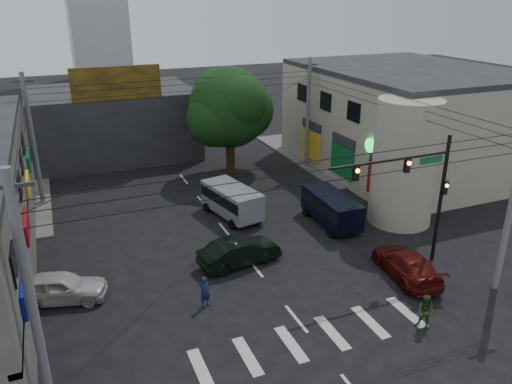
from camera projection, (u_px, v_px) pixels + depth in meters
ground at (270, 286)px, 25.43m from camera, size 160.00×160.00×0.00m
sidewalk_far_right at (366, 150)px, 47.25m from camera, size 16.00×16.00×0.15m
building_right at (404, 121)px, 41.50m from camera, size 14.00×18.00×8.00m
corner_column at (405, 163)px, 31.29m from camera, size 4.00×4.00×8.00m
building_far at (114, 122)px, 45.22m from camera, size 14.00×10.00×6.00m
billboard at (116, 83)px, 39.42m from camera, size 7.00×0.30×2.60m
street_tree at (229, 108)px, 39.42m from camera, size 6.40×6.40×8.70m
traffic_gantry at (418, 183)px, 25.56m from camera, size 7.10×0.35×7.20m
utility_pole_near_left at (32, 302)px, 16.14m from camera, size 0.32×0.32×9.20m
utility_pole_near_right at (512, 204)px, 23.60m from camera, size 0.32×0.32×9.20m
utility_pole_far_left at (33, 141)px, 33.73m from camera, size 0.32×0.32×9.20m
utility_pole_far_right at (308, 114)px, 41.19m from camera, size 0.32×0.32×9.20m
dark_sedan at (240, 252)px, 27.23m from camera, size 2.90×5.02×1.50m
white_compact at (60, 287)px, 23.96m from camera, size 4.00×5.26×1.49m
maroon_sedan at (406, 264)px, 26.07m from camera, size 3.38×5.46×1.42m
silver_minivan at (232, 202)px, 32.98m from camera, size 5.64×3.98×2.07m
navy_van at (331, 210)px, 31.94m from camera, size 5.04×2.12×1.98m
traffic_officer at (205, 292)px, 23.52m from camera, size 0.78×0.69×1.56m
pedestrian_olive at (426, 312)px, 21.92m from camera, size 1.40×1.39×1.67m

